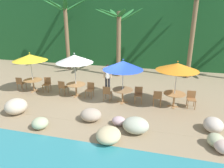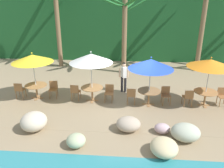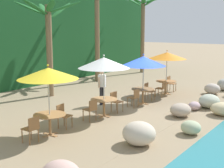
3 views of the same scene
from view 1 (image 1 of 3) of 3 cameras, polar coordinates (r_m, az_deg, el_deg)
The scene contains 24 objects.
ground_plane at distance 11.60m, azimuth -2.82°, elevation -4.44°, with size 120.00×120.00×0.00m, color #937F60.
terrace_deck at distance 11.60m, azimuth -2.82°, elevation -4.42°, with size 18.00×5.20×0.01m.
foliage_backdrop at distance 19.50m, azimuth 5.20°, elevation 14.03°, with size 28.00×2.40×6.00m.
rock_seawall at distance 8.96m, azimuth -4.82°, elevation -9.63°, with size 14.59×2.72×0.74m.
umbrella_yellow at distance 13.25m, azimuth -21.81°, elevation 6.84°, with size 2.02×2.02×2.44m.
dining_table_yellow at distance 13.60m, azimuth -21.05°, elevation 0.58°, with size 1.10×1.10×0.74m.
chair_yellow_seaward at distance 13.34m, azimuth -17.59°, elevation 0.17°, with size 0.48×0.48×0.87m.
chair_yellow_inland at distance 14.06m, azimuth -24.06°, elevation 0.33°, with size 0.42×0.43×0.87m.
umbrella_white at distance 11.68m, azimuth -10.39°, elevation 6.92°, with size 2.09×2.09×2.56m.
dining_table_white at distance 12.11m, azimuth -9.95°, elevation -0.58°, with size 1.10×1.10×0.74m.
chair_white_seaward at distance 11.85m, azimuth -6.10°, elevation -1.35°, with size 0.45×0.46×0.87m.
chair_white_inland at distance 12.49m, azimuth -13.55°, elevation -0.72°, with size 0.45×0.46×0.87m.
umbrella_blue at distance 10.66m, azimuth 3.09°, elevation 5.21°, with size 2.12×2.12×2.41m.
dining_table_blue at distance 11.09m, azimuth 2.96°, elevation -2.12°, with size 1.10×1.10×0.74m.
chair_blue_seaward at distance 11.17m, azimuth 7.34°, elevation -2.67°, with size 0.46×0.47×0.87m.
chair_blue_inland at distance 11.26m, azimuth -1.37°, elevation -2.33°, with size 0.43×0.44×0.87m.
umbrella_orange at distance 10.56m, azimuth 17.68°, elevation 4.57°, with size 2.09×2.09×2.43m.
dining_table_orange at distance 11.01m, azimuth 16.91°, elevation -3.11°, with size 1.10×1.10×0.74m.
chair_orange_seaward at distance 11.25m, azimuth 21.13°, elevation -3.65°, with size 0.45×0.45×0.87m.
chair_orange_inland at distance 10.87m, azimuth 12.47°, elevation -3.57°, with size 0.46×0.46×0.87m.
palm_tree_nearest at distance 18.27m, azimuth -12.78°, elevation 16.50°, with size 3.49×3.32×5.74m.
palm_tree_second at distance 15.50m, azimuth 1.82°, elevation 14.68°, with size 3.48×3.32×5.04m.
palm_tree_third at distance 16.13m, azimuth 21.86°, elevation 16.63°, with size 3.02×3.12×6.34m.
waiter_in_white at distance 12.64m, azimuth -1.26°, elevation 2.30°, with size 0.52×0.39×1.70m.
Camera 1 is at (3.25, -10.16, 4.54)m, focal length 32.96 mm.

